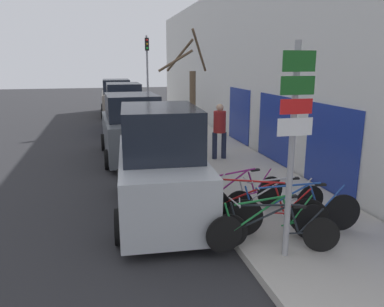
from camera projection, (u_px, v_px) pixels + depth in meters
name	position (u px, v px, depth m)	size (l,w,h in m)	color
ground_plane	(141.00, 165.00, 12.31)	(80.00, 80.00, 0.00)	#28282B
sidewalk_curb	(196.00, 142.00, 15.54)	(3.20, 32.00, 0.15)	#ADA89E
building_facade	(239.00, 64.00, 15.14)	(0.23, 32.00, 6.50)	silver
signpost	(293.00, 140.00, 5.76)	(0.58, 0.12, 3.44)	#939399
bicycle_0	(275.00, 230.00, 6.34)	(2.02, 0.80, 0.84)	black
bicycle_1	(269.00, 225.00, 6.49)	(2.33, 0.44, 0.90)	black
bicycle_2	(294.00, 212.00, 6.94)	(2.60, 0.48, 0.99)	black
bicycle_3	(259.00, 208.00, 7.14)	(2.16, 1.42, 0.99)	black
bicycle_4	(275.00, 199.00, 7.77)	(2.18, 0.44, 0.83)	black
bicycle_5	(238.00, 194.00, 7.99)	(2.32, 0.60, 0.92)	black
parked_car_0	(160.00, 167.00, 8.08)	(2.15, 4.43, 2.39)	#B2B7BC
parked_car_1	(132.00, 129.00, 13.04)	(2.16, 4.42, 2.23)	#51565B
parked_car_2	(124.00, 110.00, 18.33)	(1.96, 4.52, 2.31)	navy
parked_car_3	(117.00, 99.00, 23.60)	(2.05, 4.64, 2.26)	gray
pedestrian_near	(220.00, 127.00, 12.28)	(0.48, 0.41, 1.82)	#1E2338
street_tree	(191.00, 110.00, 10.86)	(1.60, 1.13, 4.05)	brown
traffic_light	(147.00, 67.00, 19.70)	(0.20, 0.30, 4.50)	#939399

